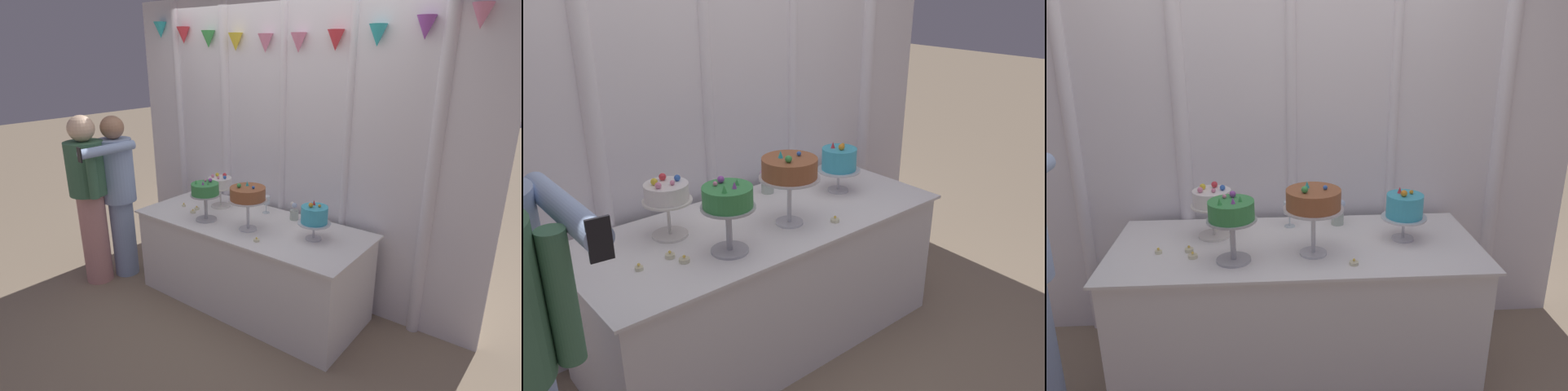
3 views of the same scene
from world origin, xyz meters
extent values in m
plane|color=gray|center=(0.00, 0.00, 0.00)|extent=(24.00, 24.00, 0.00)
cube|color=white|center=(0.00, 0.59, 1.29)|extent=(3.52, 0.04, 2.59)
cylinder|color=white|center=(-1.28, 0.56, 1.29)|extent=(0.08, 0.08, 2.59)
cylinder|color=white|center=(-0.65, 0.56, 1.29)|extent=(0.09, 0.09, 2.59)
cylinder|color=white|center=(0.00, 0.56, 1.29)|extent=(0.06, 0.06, 2.59)
cylinder|color=white|center=(0.61, 0.56, 1.29)|extent=(0.06, 0.06, 2.59)
cylinder|color=white|center=(1.29, 0.56, 1.29)|extent=(0.09, 0.09, 2.59)
cube|color=white|center=(0.00, 0.10, 0.37)|extent=(1.95, 0.78, 0.74)
cube|color=white|center=(0.00, 0.10, 0.75)|extent=(2.00, 0.83, 0.01)
cylinder|color=silver|center=(-0.46, 0.24, 0.76)|extent=(0.18, 0.18, 0.01)
cylinder|color=silver|center=(-0.46, 0.24, 0.85)|extent=(0.02, 0.02, 0.17)
cylinder|color=silver|center=(-0.46, 0.24, 0.94)|extent=(0.24, 0.24, 0.01)
cylinder|color=white|center=(-0.46, 0.24, 0.99)|extent=(0.21, 0.21, 0.08)
sphere|color=blue|center=(-0.40, 0.24, 1.05)|extent=(0.03, 0.03, 0.03)
sphere|color=#DB333D|center=(-0.45, 0.29, 1.05)|extent=(0.04, 0.04, 0.04)
sphere|color=yellow|center=(-0.51, 0.26, 1.05)|extent=(0.03, 0.03, 0.03)
sphere|color=pink|center=(-0.51, 0.21, 1.05)|extent=(0.03, 0.03, 0.03)
sphere|color=pink|center=(-0.44, 0.21, 1.04)|extent=(0.02, 0.02, 0.02)
cylinder|color=#B2B2B7|center=(-0.33, -0.08, 0.76)|extent=(0.18, 0.18, 0.01)
cylinder|color=#B2B2B7|center=(-0.33, -0.08, 0.87)|extent=(0.03, 0.03, 0.21)
cylinder|color=#B2B2B7|center=(-0.33, -0.08, 0.98)|extent=(0.25, 0.25, 0.01)
cylinder|color=#388E47|center=(-0.33, -0.08, 1.03)|extent=(0.23, 0.23, 0.09)
cone|color=green|center=(-0.28, -0.09, 1.09)|extent=(0.02, 0.02, 0.03)
sphere|color=purple|center=(-0.32, -0.02, 1.10)|extent=(0.03, 0.03, 0.03)
sphere|color=pink|center=(-0.36, -0.04, 1.09)|extent=(0.02, 0.02, 0.02)
cone|color=green|center=(-0.38, -0.13, 1.10)|extent=(0.03, 0.03, 0.04)
cone|color=purple|center=(-0.31, -0.12, 1.10)|extent=(0.02, 0.02, 0.03)
cylinder|color=silver|center=(0.08, -0.03, 0.76)|extent=(0.14, 0.14, 0.01)
cylinder|color=silver|center=(0.08, -0.03, 0.89)|extent=(0.02, 0.02, 0.23)
cylinder|color=silver|center=(0.08, -0.03, 1.01)|extent=(0.31, 0.31, 0.01)
cylinder|color=#995633|center=(0.08, -0.03, 1.06)|extent=(0.28, 0.28, 0.10)
sphere|color=blue|center=(0.14, -0.03, 1.12)|extent=(0.02, 0.02, 0.02)
cone|color=#2DB2B7|center=(0.05, 0.01, 1.13)|extent=(0.03, 0.03, 0.04)
sphere|color=green|center=(0.04, -0.07, 1.13)|extent=(0.04, 0.04, 0.04)
cylinder|color=silver|center=(0.60, 0.13, 0.76)|extent=(0.12, 0.12, 0.01)
cylinder|color=silver|center=(0.60, 0.13, 0.83)|extent=(0.02, 0.02, 0.11)
cylinder|color=silver|center=(0.60, 0.13, 0.89)|extent=(0.25, 0.25, 0.01)
cylinder|color=#3DB2D1|center=(0.60, 0.13, 0.96)|extent=(0.20, 0.20, 0.13)
sphere|color=orange|center=(0.63, 0.14, 1.03)|extent=(0.02, 0.02, 0.02)
cone|color=#DB333D|center=(0.57, 0.16, 1.04)|extent=(0.03, 0.03, 0.04)
sphere|color=orange|center=(0.58, 0.10, 1.04)|extent=(0.04, 0.04, 0.04)
cylinder|color=silver|center=(-0.03, 0.36, 0.76)|extent=(0.06, 0.06, 0.00)
cylinder|color=silver|center=(-0.03, 0.36, 0.80)|extent=(0.01, 0.01, 0.08)
cylinder|color=silver|center=(-0.03, 0.36, 0.88)|extent=(0.07, 0.07, 0.07)
cylinder|color=#B2C1B2|center=(0.26, 0.37, 0.80)|extent=(0.07, 0.07, 0.09)
sphere|color=silver|center=(0.28, 0.34, 0.90)|extent=(0.04, 0.04, 0.04)
sphere|color=white|center=(0.25, 0.35, 0.90)|extent=(0.03, 0.03, 0.03)
sphere|color=#CC9EC6|center=(0.25, 0.40, 0.87)|extent=(0.04, 0.04, 0.04)
cylinder|color=beige|center=(-0.73, 0.03, 0.77)|extent=(0.04, 0.04, 0.02)
sphere|color=#F9CC4C|center=(-0.73, 0.03, 0.78)|extent=(0.01, 0.01, 0.01)
cylinder|color=beige|center=(-0.57, 0.04, 0.77)|extent=(0.04, 0.04, 0.02)
sphere|color=#F9CC4C|center=(-0.57, 0.04, 0.79)|extent=(0.01, 0.01, 0.01)
cylinder|color=beige|center=(-0.54, -0.03, 0.77)|extent=(0.05, 0.05, 0.02)
sphere|color=#F9CC4C|center=(-0.54, -0.03, 0.78)|extent=(0.01, 0.01, 0.01)
cylinder|color=beige|center=(0.28, -0.17, 0.77)|extent=(0.05, 0.05, 0.02)
sphere|color=#F9CC4C|center=(0.28, -0.17, 0.78)|extent=(0.01, 0.01, 0.01)
camera|label=1|loc=(2.08, -2.49, 2.11)|focal=29.47mm
camera|label=2|loc=(-1.58, -1.95, 1.96)|focal=37.45mm
camera|label=3|loc=(-0.12, -2.47, 1.92)|focal=35.42mm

